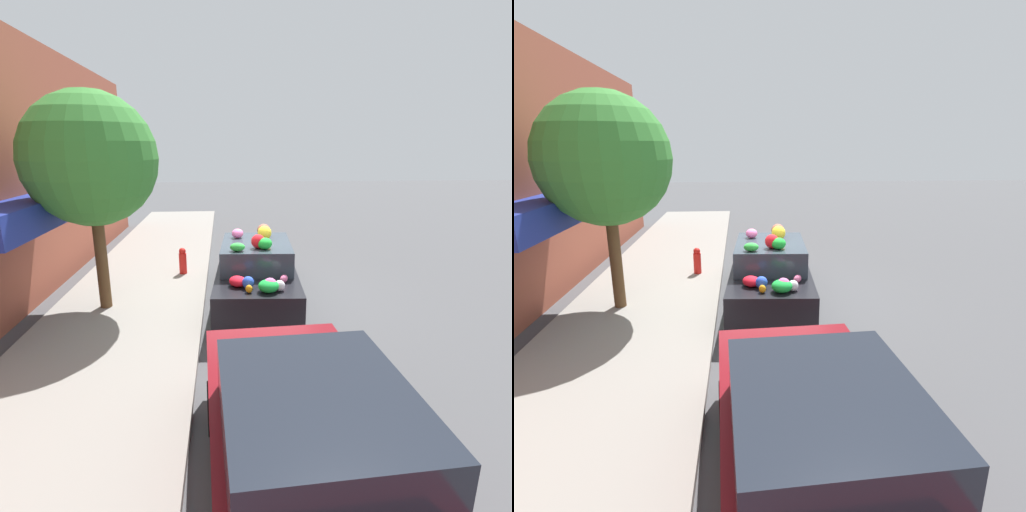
# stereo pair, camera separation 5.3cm
# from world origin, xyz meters

# --- Properties ---
(ground_plane) EXTENTS (60.00, 60.00, 0.00)m
(ground_plane) POSITION_xyz_m (0.00, 0.00, 0.00)
(ground_plane) COLOR #4C4C4F
(sidewalk_curb) EXTENTS (24.00, 3.20, 0.14)m
(sidewalk_curb) POSITION_xyz_m (0.00, 2.70, 0.07)
(sidewalk_curb) COLOR gray
(sidewalk_curb) RESTS_ON ground
(building_facade) EXTENTS (18.00, 1.20, 5.76)m
(building_facade) POSITION_xyz_m (-0.05, 4.92, 2.85)
(building_facade) COLOR #9E4C38
(building_facade) RESTS_ON ground
(street_tree) EXTENTS (2.58, 2.58, 4.34)m
(street_tree) POSITION_xyz_m (-0.43, 3.16, 3.18)
(street_tree) COLOR brown
(street_tree) RESTS_ON sidewalk_curb
(fire_hydrant) EXTENTS (0.20, 0.20, 0.70)m
(fire_hydrant) POSITION_xyz_m (1.72, 1.74, 0.49)
(fire_hydrant) COLOR red
(fire_hydrant) RESTS_ON sidewalk_curb
(art_car) EXTENTS (4.45, 1.94, 1.74)m
(art_car) POSITION_xyz_m (-0.05, -0.07, 0.75)
(art_car) COLOR black
(art_car) RESTS_ON ground
(parked_car_plain) EXTENTS (4.31, 2.01, 1.53)m
(parked_car_plain) POSITION_xyz_m (-5.58, -0.10, 0.78)
(parked_car_plain) COLOR maroon
(parked_car_plain) RESTS_ON ground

